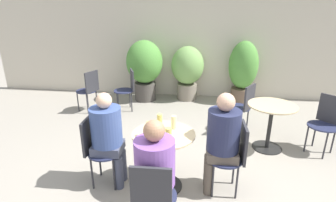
{
  "coord_description": "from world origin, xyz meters",
  "views": [
    {
      "loc": [
        0.2,
        -2.42,
        2.08
      ],
      "look_at": [
        -0.19,
        0.64,
        0.97
      ],
      "focal_mm": 28.0,
      "sensor_mm": 36.0,
      "label": 1
    }
  ],
  "objects": [
    {
      "name": "beer_glass_0",
      "position": [
        -0.11,
        0.09,
        0.79
      ],
      "size": [
        0.07,
        0.07,
        0.14
      ],
      "color": "#DBC65B",
      "rests_on": "cafe_table_near"
    },
    {
      "name": "bistro_chair_0",
      "position": [
        -0.99,
        0.22,
        0.52
      ],
      "size": [
        0.41,
        0.41,
        0.87
      ],
      "rotation": [
        0.0,
        0.0,
        -4.69
      ],
      "color": "#232847",
      "rests_on": "ground_plane"
    },
    {
      "name": "bistro_chair_6",
      "position": [
        -1.29,
        2.68,
        0.52
      ],
      "size": [
        0.46,
        0.45,
        0.87
      ],
      "rotation": [
        0.0,
        0.0,
        5.12
      ],
      "color": "#232847",
      "rests_on": "ground_plane"
    },
    {
      "name": "bistro_chair_5",
      "position": [
        -2.06,
        2.5,
        0.52
      ],
      "size": [
        0.46,
        0.45,
        0.87
      ],
      "rotation": [
        0.0,
        0.0,
        4.33
      ],
      "color": "#232847",
      "rests_on": "ground_plane"
    },
    {
      "name": "beer_glass_3",
      "position": [
        -0.33,
        0.15,
        0.81
      ],
      "size": [
        0.06,
        0.06,
        0.18
      ],
      "color": "#DBC65B",
      "rests_on": "cafe_table_near"
    },
    {
      "name": "seated_person_0",
      "position": [
        -0.84,
        0.23,
        0.7
      ],
      "size": [
        0.37,
        0.36,
        1.19
      ],
      "rotation": [
        0.0,
        0.0,
        1.59
      ],
      "color": "#42475B",
      "rests_on": "ground_plane"
    },
    {
      "name": "potted_plant_2",
      "position": [
        1.15,
        3.53,
        0.77
      ],
      "size": [
        0.65,
        0.65,
        1.39
      ],
      "color": "brown",
      "rests_on": "ground_plane"
    },
    {
      "name": "beer_glass_2",
      "position": [
        -0.26,
        0.4,
        0.8
      ],
      "size": [
        0.06,
        0.06,
        0.16
      ],
      "color": "#DBC65B",
      "rests_on": "cafe_table_near"
    },
    {
      "name": "potted_plant_0",
      "position": [
        -1.07,
        3.36,
        0.81
      ],
      "size": [
        0.82,
        0.82,
        1.4
      ],
      "color": "#47423D",
      "rests_on": "ground_plane"
    },
    {
      "name": "seated_person_1",
      "position": [
        -0.17,
        -0.41,
        0.69
      ],
      "size": [
        0.37,
        0.38,
        1.18
      ],
      "rotation": [
        0.0,
        0.0,
        3.17
      ],
      "color": "brown",
      "rests_on": "ground_plane"
    },
    {
      "name": "bistro_chair_4",
      "position": [
        0.96,
        1.9,
        0.52
      ],
      "size": [
        0.47,
        0.47,
        0.87
      ],
      "rotation": [
        0.0,
        0.0,
        4.12
      ],
      "color": "#232847",
      "rests_on": "ground_plane"
    },
    {
      "name": "potted_plant_1",
      "position": [
        -0.1,
        3.54,
        0.73
      ],
      "size": [
        0.75,
        0.75,
        1.25
      ],
      "color": "slate",
      "rests_on": "ground_plane"
    },
    {
      "name": "bistro_chair_1",
      "position": [
        -0.17,
        -0.56,
        0.52
      ],
      "size": [
        0.41,
        0.41,
        0.87
      ],
      "rotation": [
        0.0,
        0.0,
        -3.12
      ],
      "color": "#232847",
      "rests_on": "ground_plane"
    },
    {
      "name": "storefront_wall",
      "position": [
        0.0,
        3.84,
        1.5
      ],
      "size": [
        10.0,
        0.06,
        3.0
      ],
      "color": "beige",
      "rests_on": "ground_plane"
    },
    {
      "name": "cafe_table_far",
      "position": [
        1.28,
        1.36,
        0.52
      ],
      "size": [
        0.71,
        0.71,
        0.72
      ],
      "color": "black",
      "rests_on": "ground_plane"
    },
    {
      "name": "bistro_chair_2",
      "position": [
        0.62,
        0.26,
        0.52
      ],
      "size": [
        0.41,
        0.41,
        0.87
      ],
      "rotation": [
        0.0,
        0.0,
        -1.55
      ],
      "color": "#232847",
      "rests_on": "ground_plane"
    },
    {
      "name": "seated_person_2",
      "position": [
        0.47,
        0.26,
        0.72
      ],
      "size": [
        0.38,
        0.37,
        1.23
      ],
      "rotation": [
        0.0,
        0.0,
        -1.55
      ],
      "color": "brown",
      "rests_on": "ground_plane"
    },
    {
      "name": "ground_plane",
      "position": [
        0.0,
        0.0,
        0.0
      ],
      "size": [
        20.0,
        20.0,
        0.0
      ],
      "primitive_type": "plane",
      "color": "gray"
    },
    {
      "name": "cafe_table_near",
      "position": [
        -0.19,
        0.24,
        0.53
      ],
      "size": [
        0.73,
        0.73,
        0.72
      ],
      "color": "black",
      "rests_on": "ground_plane"
    },
    {
      "name": "bistro_chair_3",
      "position": [
        2.08,
        1.39,
        0.52
      ],
      "size": [
        0.47,
        0.47,
        0.87
      ],
      "rotation": [
        0.0,
        0.0,
        5.5
      ],
      "color": "#232847",
      "rests_on": "ground_plane"
    },
    {
      "name": "beer_glass_1",
      "position": [
        -0.09,
        0.38,
        0.8
      ],
      "size": [
        0.06,
        0.06,
        0.16
      ],
      "color": "beige",
      "rests_on": "cafe_table_near"
    }
  ]
}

